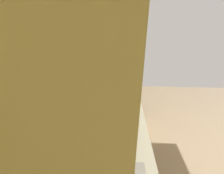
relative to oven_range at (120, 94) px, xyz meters
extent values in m
cube|color=beige|center=(-1.66, 0.36, 0.85)|extent=(4.21, 0.12, 2.62)
cube|color=white|center=(-2.00, 0.00, 0.42)|extent=(3.41, 0.64, 0.02)
cube|color=#332819|center=(-1.57, -0.31, -0.03)|extent=(0.01, 0.01, 0.80)
cube|color=#332819|center=(-1.15, -0.31, -0.03)|extent=(0.01, 0.01, 0.80)
cube|color=#332819|center=(-0.73, -0.31, -0.03)|extent=(0.01, 0.01, 0.80)
cube|color=tan|center=(-2.00, 0.14, 1.30)|extent=(1.87, 0.33, 0.59)
cube|color=black|center=(0.00, 0.00, -0.02)|extent=(0.59, 0.61, 0.89)
cube|color=black|center=(0.00, -0.31, -0.06)|extent=(0.46, 0.01, 0.49)
cube|color=black|center=(0.00, 0.00, 0.44)|extent=(0.56, 0.58, 0.02)
cube|color=black|center=(0.00, 0.28, 0.52)|extent=(0.56, 0.04, 0.18)
cylinder|color=#38383D|center=(-0.13, -0.11, 0.45)|extent=(0.11, 0.11, 0.01)
cylinder|color=#38383D|center=(0.13, -0.11, 0.45)|extent=(0.11, 0.11, 0.01)
cylinder|color=#38383D|center=(-0.13, 0.11, 0.45)|extent=(0.11, 0.11, 0.01)
cylinder|color=#38383D|center=(0.13, 0.11, 0.45)|extent=(0.11, 0.11, 0.01)
cylinder|color=#D84C47|center=(-1.39, -0.06, 0.46)|extent=(0.15, 0.15, 0.06)
cylinder|color=#C65144|center=(-1.39, -0.06, 0.47)|extent=(0.12, 0.12, 0.03)
cylinder|color=black|center=(-0.85, -0.06, 0.50)|extent=(0.16, 0.16, 0.15)
cylinder|color=black|center=(-0.85, -0.06, 0.59)|extent=(0.04, 0.04, 0.02)
cylinder|color=black|center=(-0.76, -0.06, 0.53)|extent=(0.10, 0.02, 0.05)
camera|label=1|loc=(-3.11, 0.00, 1.53)|focal=23.68mm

